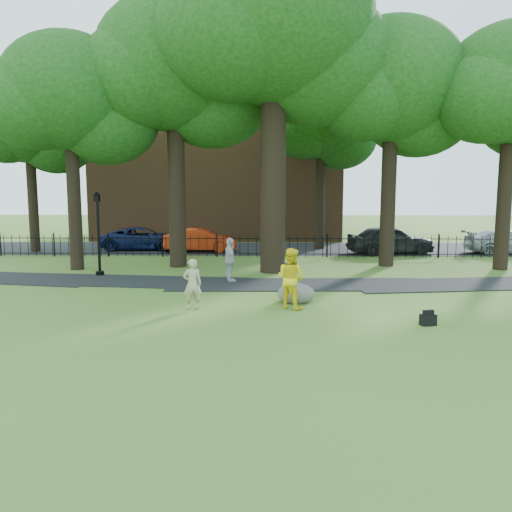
{
  "coord_description": "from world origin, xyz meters",
  "views": [
    {
      "loc": [
        -0.17,
        -15.0,
        3.59
      ],
      "look_at": [
        -0.61,
        2.0,
        1.37
      ],
      "focal_mm": 35.0,
      "sensor_mm": 36.0,
      "label": 1
    }
  ],
  "objects_px": {
    "boulder": "(296,292)",
    "man": "(291,278)",
    "big_tree": "(277,35)",
    "woman": "(192,284)",
    "red_sedan": "(200,240)",
    "lamppost": "(98,235)"
  },
  "relations": [
    {
      "from": "red_sedan",
      "to": "woman",
      "type": "bearing_deg",
      "value": -172.83
    },
    {
      "from": "boulder",
      "to": "red_sedan",
      "type": "distance_m",
      "value": 14.35
    },
    {
      "from": "lamppost",
      "to": "red_sedan",
      "type": "height_order",
      "value": "lamppost"
    },
    {
      "from": "woman",
      "to": "red_sedan",
      "type": "bearing_deg",
      "value": -98.03
    },
    {
      "from": "boulder",
      "to": "woman",
      "type": "bearing_deg",
      "value": -162.7
    },
    {
      "from": "big_tree",
      "to": "boulder",
      "type": "relative_size",
      "value": 12.01
    },
    {
      "from": "boulder",
      "to": "lamppost",
      "type": "bearing_deg",
      "value": 148.51
    },
    {
      "from": "man",
      "to": "lamppost",
      "type": "height_order",
      "value": "lamppost"
    },
    {
      "from": "boulder",
      "to": "big_tree",
      "type": "bearing_deg",
      "value": 95.28
    },
    {
      "from": "man",
      "to": "big_tree",
      "type": "bearing_deg",
      "value": -52.01
    },
    {
      "from": "woman",
      "to": "red_sedan",
      "type": "xyz_separation_m",
      "value": [
        -1.75,
        14.46,
        -0.07
      ]
    },
    {
      "from": "man",
      "to": "red_sedan",
      "type": "distance_m",
      "value": 15.02
    },
    {
      "from": "woman",
      "to": "man",
      "type": "distance_m",
      "value": 3.0
    },
    {
      "from": "lamppost",
      "to": "red_sedan",
      "type": "xyz_separation_m",
      "value": [
        3.14,
        8.52,
        -1.05
      ]
    },
    {
      "from": "man",
      "to": "red_sedan",
      "type": "xyz_separation_m",
      "value": [
        -4.74,
        14.25,
        -0.23
      ]
    },
    {
      "from": "red_sedan",
      "to": "man",
      "type": "bearing_deg",
      "value": -161.32
    },
    {
      "from": "woman",
      "to": "man",
      "type": "xyz_separation_m",
      "value": [
        2.99,
        0.21,
        0.16
      ]
    },
    {
      "from": "woman",
      "to": "big_tree",
      "type": "bearing_deg",
      "value": -124.84
    },
    {
      "from": "woman",
      "to": "red_sedan",
      "type": "distance_m",
      "value": 14.57
    },
    {
      "from": "boulder",
      "to": "man",
      "type": "bearing_deg",
      "value": -104.88
    },
    {
      "from": "lamppost",
      "to": "red_sedan",
      "type": "distance_m",
      "value": 9.14
    },
    {
      "from": "big_tree",
      "to": "red_sedan",
      "type": "height_order",
      "value": "big_tree"
    }
  ]
}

